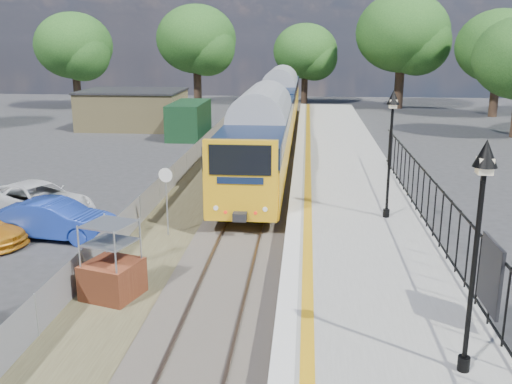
# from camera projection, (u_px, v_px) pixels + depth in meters

# --- Properties ---
(ground) EXTENTS (120.00, 120.00, 0.00)m
(ground) POSITION_uv_depth(u_px,v_px,m) (218.00, 308.00, 15.75)
(ground) COLOR #2D2D30
(ground) RESTS_ON ground
(track_bed) EXTENTS (5.90, 80.00, 0.29)m
(track_bed) POSITION_uv_depth(u_px,v_px,m) (241.00, 206.00, 25.07)
(track_bed) COLOR #473F38
(track_bed) RESTS_ON ground
(platform) EXTENTS (5.00, 70.00, 0.90)m
(platform) POSITION_uv_depth(u_px,v_px,m) (351.00, 212.00, 22.97)
(platform) COLOR gray
(platform) RESTS_ON ground
(platform_edge) EXTENTS (0.90, 70.00, 0.01)m
(platform_edge) POSITION_uv_depth(u_px,v_px,m) (300.00, 200.00, 23.03)
(platform_edge) COLOR silver
(platform_edge) RESTS_ON platform
(victorian_lamp_south) EXTENTS (0.44, 0.44, 4.60)m
(victorian_lamp_south) POSITION_uv_depth(u_px,v_px,m) (481.00, 205.00, 10.32)
(victorian_lamp_south) COLOR black
(victorian_lamp_south) RESTS_ON platform
(victorian_lamp_north) EXTENTS (0.44, 0.44, 4.60)m
(victorian_lamp_north) POSITION_uv_depth(u_px,v_px,m) (392.00, 124.00, 19.95)
(victorian_lamp_north) COLOR black
(victorian_lamp_north) RESTS_ON platform
(palisade_fence) EXTENTS (0.12, 26.00, 2.00)m
(palisade_fence) POSITION_uv_depth(u_px,v_px,m) (447.00, 226.00, 16.87)
(palisade_fence) COLOR black
(palisade_fence) RESTS_ON platform
(wire_fence) EXTENTS (0.06, 52.00, 1.20)m
(wire_fence) POSITION_uv_depth(u_px,v_px,m) (170.00, 180.00, 27.50)
(wire_fence) COLOR #999EA3
(wire_fence) RESTS_ON ground
(outbuilding) EXTENTS (10.80, 10.10, 3.12)m
(outbuilding) POSITION_uv_depth(u_px,v_px,m) (144.00, 111.00, 46.30)
(outbuilding) COLOR #9E8C59
(outbuilding) RESTS_ON ground
(tree_line) EXTENTS (56.80, 43.80, 11.88)m
(tree_line) POSITION_uv_depth(u_px,v_px,m) (299.00, 45.00, 54.30)
(tree_line) COLOR #332319
(tree_line) RESTS_ON ground
(train) EXTENTS (2.82, 40.83, 3.51)m
(train) POSITION_uv_depth(u_px,v_px,m) (274.00, 110.00, 40.10)
(train) COLOR gold
(train) RESTS_ON ground
(brick_plinth) EXTENTS (1.77, 1.77, 2.29)m
(brick_plinth) POSITION_uv_depth(u_px,v_px,m) (112.00, 262.00, 16.11)
(brick_plinth) COLOR #984626
(brick_plinth) RESTS_ON ground
(speed_sign) EXTENTS (0.53, 0.14, 2.65)m
(speed_sign) POSITION_uv_depth(u_px,v_px,m) (166.00, 191.00, 20.98)
(speed_sign) COLOR #999EA3
(speed_sign) RESTS_ON ground
(car_blue) EXTENTS (4.58, 2.10, 1.46)m
(car_blue) POSITION_uv_depth(u_px,v_px,m) (56.00, 219.00, 21.12)
(car_blue) COLOR #1B38A3
(car_blue) RESTS_ON ground
(car_white) EXTENTS (5.75, 4.63, 1.46)m
(car_white) POSITION_uv_depth(u_px,v_px,m) (39.00, 201.00, 23.54)
(car_white) COLOR white
(car_white) RESTS_ON ground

